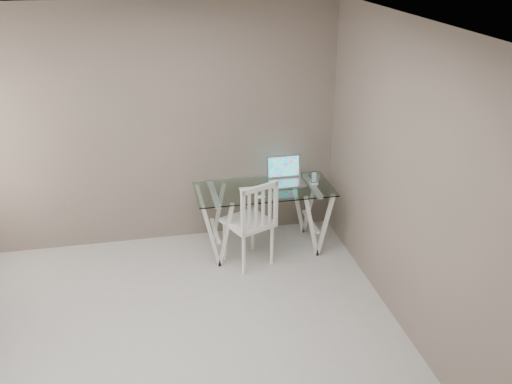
# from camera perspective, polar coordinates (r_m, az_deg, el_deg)

# --- Properties ---
(room) EXTENTS (4.50, 4.52, 2.71)m
(room) POSITION_cam_1_polar(r_m,az_deg,el_deg) (4.12, -9.45, 1.71)
(room) COLOR #AFACA7
(room) RESTS_ON ground
(desk) EXTENTS (1.50, 0.70, 0.75)m
(desk) POSITION_cam_1_polar(r_m,az_deg,el_deg) (6.38, 0.77, -2.61)
(desk) COLOR silver
(desk) RESTS_ON ground
(chair) EXTENTS (0.59, 0.59, 0.99)m
(chair) POSITION_cam_1_polar(r_m,az_deg,el_deg) (5.98, -0.35, -2.81)
(chair) COLOR white
(chair) RESTS_ON ground
(laptop) EXTENTS (0.39, 0.32, 0.27)m
(laptop) POSITION_cam_1_polar(r_m,az_deg,el_deg) (6.38, 2.96, 1.61)
(laptop) COLOR #B5B5BA
(laptop) RESTS_ON desk
(keyboard) EXTENTS (0.26, 0.11, 0.01)m
(keyboard) POSITION_cam_1_polar(r_m,az_deg,el_deg) (6.20, -0.58, 0.31)
(keyboard) COLOR silver
(keyboard) RESTS_ON desk
(mouse) EXTENTS (0.10, 0.06, 0.03)m
(mouse) POSITION_cam_1_polar(r_m,az_deg,el_deg) (5.98, 0.53, -0.49)
(mouse) COLOR silver
(mouse) RESTS_ON desk
(phone_dock) EXTENTS (0.08, 0.08, 0.14)m
(phone_dock) POSITION_cam_1_polar(r_m,az_deg,el_deg) (6.35, 5.81, 1.14)
(phone_dock) COLOR white
(phone_dock) RESTS_ON desk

